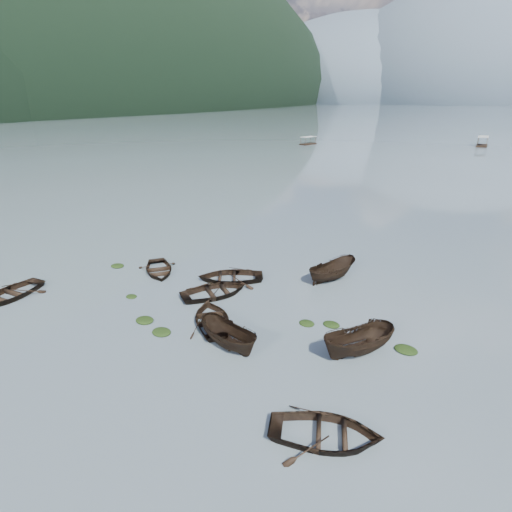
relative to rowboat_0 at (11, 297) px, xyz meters
The scene contains 22 objects.
ground_plane 13.68m from the rowboat_0, ahead, with size 2400.00×2400.00×0.00m, color slate.
haze_mtn_a 932.61m from the rowboat_0, 105.32° to the left, with size 520.00×520.00×280.00m, color #475666.
haze_mtn_b 900.68m from the rowboat_0, 92.95° to the left, with size 520.00×520.00×340.00m, color #475666.
rowboat_0 is the anchor object (origin of this frame).
rowboat_1 14.65m from the rowboat_0, 31.75° to the left, with size 3.51×4.92×1.02m, color black.
rowboat_2 17.16m from the rowboat_0, 10.02° to the left, with size 1.64×4.37×1.69m, color black.
rowboat_3 15.24m from the rowboat_0, 17.44° to the left, with size 3.26×4.56×0.94m, color black.
rowboat_4 24.15m from the rowboat_0, ahead, with size 3.43×4.80×0.99m, color black.
rowboat_5 24.27m from the rowboat_0, 14.44° to the left, with size 1.78×4.72×1.82m, color black.
rowboat_6 10.59m from the rowboat_0, 54.63° to the left, with size 3.16×4.42×0.92m, color black.
rowboat_7 15.86m from the rowboat_0, 40.88° to the left, with size 3.60×5.04×1.04m, color black.
rowboat_8 23.72m from the rowboat_0, 37.77° to the left, with size 1.74×4.62×1.78m, color black.
weed_clump_0 10.99m from the rowboat_0, 13.17° to the left, with size 1.22×1.00×0.27m, color black.
weed_clump_1 8.67m from the rowboat_0, 30.79° to the left, with size 0.85×0.68×0.19m, color black.
weed_clump_2 12.74m from the rowboat_0, ahead, with size 1.25×1.00×0.27m, color black.
weed_clump_3 21.13m from the rowboat_0, 20.73° to the left, with size 0.99×0.84×0.22m, color black.
weed_clump_4 26.89m from the rowboat_0, 16.67° to the left, with size 1.29×1.02×0.27m, color black.
weed_clump_5 8.07m from the rowboat_0, 73.63° to the left, with size 1.19×0.96×0.25m, color black.
weed_clump_6 14.66m from the rowboat_0, 39.43° to the left, with size 0.84×0.70×0.17m, color black.
weed_clump_7 22.66m from the rowboat_0, 21.00° to the left, with size 1.07×0.86×0.23m, color black.
pontoon_left 101.46m from the rowboat_0, 101.63° to the left, with size 2.31×5.55×2.13m, color black, non-canonical shape.
pontoon_centre 122.64m from the rowboat_0, 78.76° to the left, with size 2.80×6.72×2.58m, color black, non-canonical shape.
Camera 1 is at (14.41, -12.39, 13.42)m, focal length 28.00 mm.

